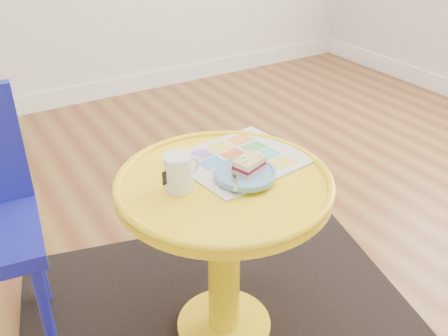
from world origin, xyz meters
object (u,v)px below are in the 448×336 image
side_table (224,228)px  mug (179,171)px  plate (245,175)px  newspaper (241,159)px

side_table → mug: bearing=167.2°
mug → plate: size_ratio=0.65×
side_table → newspaper: bearing=35.4°
newspaper → plate: 0.12m
side_table → newspaper: size_ratio=1.73×
newspaper → plate: bearing=-124.1°
newspaper → mug: 0.23m
side_table → mug: (-0.12, 0.03, 0.21)m
side_table → mug: mug is taller
mug → plate: mug is taller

